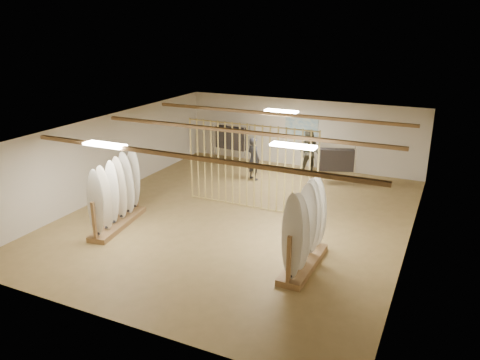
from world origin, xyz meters
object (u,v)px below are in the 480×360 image
at_px(shopper_b, 309,150).
at_px(rack_left, 117,204).
at_px(rack_right, 304,240).
at_px(clothing_rack_b, 337,160).
at_px(shopper_a, 254,156).
at_px(clothing_rack_a, 232,138).

bearing_deg(shopper_b, rack_left, -114.43).
height_order(rack_right, clothing_rack_b, rack_right).
bearing_deg(shopper_b, shopper_a, -138.61).
distance_m(rack_left, clothing_rack_a, 7.47).
height_order(rack_left, shopper_b, shopper_b).
height_order(rack_left, rack_right, rack_right).
xyz_separation_m(rack_left, clothing_rack_a, (0.12, 7.46, 0.37)).
relative_size(rack_left, shopper_a, 1.37).
bearing_deg(shopper_a, rack_right, 150.32).
xyz_separation_m(rack_left, clothing_rack_b, (4.92, 6.54, 0.23)).
bearing_deg(clothing_rack_a, rack_right, -46.37).
distance_m(clothing_rack_b, shopper_a, 3.12).
xyz_separation_m(rack_right, clothing_rack_a, (-5.64, 7.49, 0.32)).
bearing_deg(clothing_rack_a, shopper_a, -37.90).
relative_size(clothing_rack_b, shopper_a, 0.76).
bearing_deg(shopper_a, clothing_rack_a, -18.14).
bearing_deg(rack_right, shopper_b, 106.95).
bearing_deg(shopper_a, rack_left, 97.84).
bearing_deg(rack_left, clothing_rack_a, 79.47).
bearing_deg(rack_right, clothing_rack_b, 98.05).
bearing_deg(shopper_b, clothing_rack_a, 177.25).
height_order(rack_right, shopper_b, rack_right).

